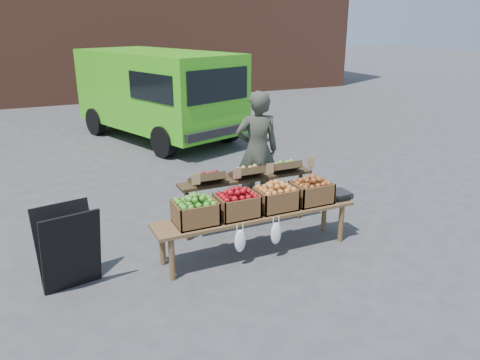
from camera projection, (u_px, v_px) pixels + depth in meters
name	position (u px, v px, depth m)	size (l,w,h in m)	color
ground	(189.00, 272.00, 5.68)	(80.00, 80.00, 0.00)	#404042
delivery_van	(158.00, 96.00, 11.73)	(2.23, 4.86, 2.18)	green
vendor	(257.00, 151.00, 7.39)	(0.69, 0.45, 1.89)	#343A2D
chalkboard_sign	(69.00, 248.00, 5.22)	(0.64, 0.36, 0.98)	black
back_table	(247.00, 195.00, 6.70)	(2.10, 0.44, 1.04)	#372817
display_bench	(256.00, 232.00, 6.08)	(2.70, 0.56, 0.57)	brown
crate_golden_apples	(195.00, 213.00, 5.61)	(0.50, 0.40, 0.28)	#347D1E
crate_russet_pears	(237.00, 205.00, 5.83)	(0.50, 0.40, 0.28)	maroon
crate_red_apples	(276.00, 199.00, 6.05)	(0.50, 0.40, 0.28)	#A6821A
crate_green_apples	(311.00, 192.00, 6.27)	(0.50, 0.40, 0.28)	#9B532E
weighing_scale	(337.00, 195.00, 6.47)	(0.34, 0.30, 0.08)	black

